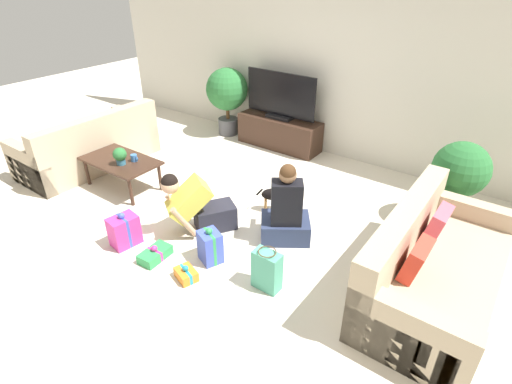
{
  "coord_description": "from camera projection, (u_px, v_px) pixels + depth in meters",
  "views": [
    {
      "loc": [
        2.73,
        -2.75,
        2.64
      ],
      "look_at": [
        0.5,
        0.29,
        0.45
      ],
      "focal_mm": 28.0,
      "sensor_mm": 36.0,
      "label": 1
    }
  ],
  "objects": [
    {
      "name": "tabletop_plant",
      "position": [
        120.0,
        155.0,
        4.99
      ],
      "size": [
        0.17,
        0.17,
        0.22
      ],
      "color": "#336B84",
      "rests_on": "coffee_table"
    },
    {
      "name": "sofa_right",
      "position": [
        432.0,
        269.0,
        3.51
      ],
      "size": [
        0.91,
        1.91,
        0.82
      ],
      "rotation": [
        0.0,
        0.0,
        1.57
      ],
      "color": "tan",
      "rests_on": "ground_plane"
    },
    {
      "name": "coffee_table",
      "position": [
        121.0,
        163.0,
        5.19
      ],
      "size": [
        1.03,
        0.59,
        0.41
      ],
      "color": "#382319",
      "rests_on": "ground_plane"
    },
    {
      "name": "tv",
      "position": [
        280.0,
        98.0,
        6.14
      ],
      "size": [
        1.21,
        0.2,
        0.72
      ],
      "color": "black",
      "rests_on": "tv_console"
    },
    {
      "name": "gift_box_b",
      "position": [
        210.0,
        246.0,
        3.98
      ],
      "size": [
        0.28,
        0.26,
        0.39
      ],
      "rotation": [
        0.0,
        0.0,
        -0.4
      ],
      "color": "#3D51BC",
      "rests_on": "ground_plane"
    },
    {
      "name": "gift_box_a",
      "position": [
        186.0,
        274.0,
        3.8
      ],
      "size": [
        0.26,
        0.23,
        0.15
      ],
      "rotation": [
        0.0,
        0.0,
        -0.33
      ],
      "color": "orange",
      "rests_on": "ground_plane"
    },
    {
      "name": "potted_plant_corner_right",
      "position": [
        459.0,
        174.0,
        4.32
      ],
      "size": [
        0.6,
        0.6,
        1.0
      ],
      "color": "#A36042",
      "rests_on": "ground_plane"
    },
    {
      "name": "potted_plant_back_left",
      "position": [
        227.0,
        93.0,
        6.67
      ],
      "size": [
        0.7,
        0.7,
        1.13
      ],
      "color": "#4C4C51",
      "rests_on": "ground_plane"
    },
    {
      "name": "gift_box_c",
      "position": [
        155.0,
        254.0,
        4.06
      ],
      "size": [
        0.21,
        0.35,
        0.16
      ],
      "rotation": [
        0.0,
        0.0,
        0.07
      ],
      "color": "#2D934C",
      "rests_on": "ground_plane"
    },
    {
      "name": "person_sitting",
      "position": [
        286.0,
        213.0,
        4.22
      ],
      "size": [
        0.66,
        0.63,
        0.92
      ],
      "rotation": [
        0.0,
        0.0,
        3.75
      ],
      "color": "#283351",
      "rests_on": "ground_plane"
    },
    {
      "name": "person_kneeling",
      "position": [
        198.0,
        205.0,
        4.35
      ],
      "size": [
        0.66,
        0.79,
        0.76
      ],
      "rotation": [
        0.0,
        0.0,
        -0.57
      ],
      "color": "#23232D",
      "rests_on": "ground_plane"
    },
    {
      "name": "gift_box_d",
      "position": [
        124.0,
        231.0,
        4.22
      ],
      "size": [
        0.25,
        0.32,
        0.4
      ],
      "rotation": [
        0.0,
        0.0,
        -0.15
      ],
      "color": "#CC3389",
      "rests_on": "ground_plane"
    },
    {
      "name": "mug",
      "position": [
        134.0,
        158.0,
        5.11
      ],
      "size": [
        0.12,
        0.08,
        0.09
      ],
      "color": "#386BAD",
      "rests_on": "coffee_table"
    },
    {
      "name": "dog",
      "position": [
        277.0,
        194.0,
        4.76
      ],
      "size": [
        0.39,
        0.31,
        0.32
      ],
      "rotation": [
        0.0,
        0.0,
        2.19
      ],
      "color": "black",
      "rests_on": "ground_plane"
    },
    {
      "name": "ground_plane",
      "position": [
        207.0,
        223.0,
        4.64
      ],
      "size": [
        16.0,
        16.0,
        0.0
      ],
      "primitive_type": "plane",
      "color": "beige"
    },
    {
      "name": "tv_console",
      "position": [
        279.0,
        132.0,
        6.43
      ],
      "size": [
        1.36,
        0.44,
        0.49
      ],
      "color": "#382319",
      "rests_on": "ground_plane"
    },
    {
      "name": "gift_bag_a",
      "position": [
        267.0,
        270.0,
        3.62
      ],
      "size": [
        0.26,
        0.17,
        0.42
      ],
      "rotation": [
        0.0,
        0.0,
        -0.01
      ],
      "color": "#4CA384",
      "rests_on": "ground_plane"
    },
    {
      "name": "sofa_left",
      "position": [
        90.0,
        147.0,
        5.81
      ],
      "size": [
        0.91,
        1.91,
        0.82
      ],
      "rotation": [
        0.0,
        0.0,
        -1.57
      ],
      "color": "tan",
      "rests_on": "ground_plane"
    },
    {
      "name": "wall_back",
      "position": [
        323.0,
        67.0,
        5.82
      ],
      "size": [
        8.4,
        0.06,
        2.6
      ],
      "color": "beige",
      "rests_on": "ground_plane"
    }
  ]
}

